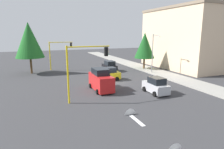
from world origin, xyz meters
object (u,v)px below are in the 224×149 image
delivery_van_red (101,80)px  car_silver (156,86)px  traffic_signal_near_right (85,62)px  traffic_signal_far_right (59,50)px  car_yellow (108,74)px  tree_opposite_side (29,40)px  tree_roadside_mid (145,46)px  street_lamp_curbside (154,49)px  car_black (109,66)px

delivery_van_red → car_silver: size_ratio=1.31×
traffic_signal_near_right → delivery_van_red: traffic_signal_near_right is taller
traffic_signal_far_right → car_yellow: (12.00, 5.64, -3.03)m
tree_opposite_side → car_silver: size_ratio=2.46×
tree_roadside_mid → car_yellow: tree_roadside_mid is taller
street_lamp_curbside → car_silver: bearing=-32.2°
traffic_signal_near_right → tree_opposite_side: bearing=-163.7°
tree_roadside_mid → tree_opposite_side: tree_opposite_side is taller
car_yellow → tree_roadside_mid: bearing=120.9°
tree_opposite_side → car_silver: tree_opposite_side is taller
traffic_signal_near_right → tree_roadside_mid: bearing=131.7°
car_black → traffic_signal_far_right: bearing=-121.0°
tree_roadside_mid → car_black: 8.14m
street_lamp_curbside → tree_opposite_side: size_ratio=0.78×
tree_opposite_side → car_silver: bearing=37.0°
traffic_signal_near_right → tree_roadside_mid: 21.07m
car_black → street_lamp_curbside: bearing=50.2°
traffic_signal_near_right → car_yellow: (-8.00, 5.70, -3.30)m
tree_opposite_side → car_black: (3.13, 13.87, -5.03)m
traffic_signal_near_right → traffic_signal_far_right: 20.00m
tree_roadside_mid → car_yellow: size_ratio=1.97×
delivery_van_red → car_yellow: delivery_van_red is taller
tree_roadside_mid → car_black: tree_roadside_mid is taller
traffic_signal_far_right → car_black: bearing=59.0°
traffic_signal_far_right → car_black: traffic_signal_far_right is taller
traffic_signal_far_right → tree_opposite_side: size_ratio=0.61×
traffic_signal_far_right → car_silver: size_ratio=1.51×
traffic_signal_near_right → street_lamp_curbside: size_ratio=0.85×
car_silver → car_black: size_ratio=0.91×
traffic_signal_near_right → street_lamp_curbside: 17.76m
car_silver → traffic_signal_far_right: bearing=-157.2°
car_yellow → car_black: 7.46m
tree_roadside_mid → car_yellow: 12.31m
tree_opposite_side → car_yellow: 15.67m
traffic_signal_near_right → tree_roadside_mid: size_ratio=0.82×
traffic_signal_far_right → car_yellow: size_ratio=1.51×
traffic_signal_near_right → car_silver: traffic_signal_near_right is taller
tree_roadside_mid → car_silver: (14.41, -7.11, -3.84)m
street_lamp_curbside → tree_opposite_side: (-8.39, -20.20, 1.58)m
traffic_signal_far_right → street_lamp_curbside: street_lamp_curbside is taller
traffic_signal_far_right → tree_opposite_side: bearing=-69.4°
street_lamp_curbside → tree_opposite_side: 21.93m
traffic_signal_near_right → car_black: bearing=149.9°
car_silver → car_black: 15.29m
delivery_van_red → street_lamp_curbside: bearing=117.5°
street_lamp_curbside → traffic_signal_near_right: bearing=-57.2°
traffic_signal_near_right → car_silver: size_ratio=1.63×
tree_opposite_side → traffic_signal_far_right: bearing=110.6°
car_yellow → car_silver: same height
street_lamp_curbside → car_black: street_lamp_curbside is taller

